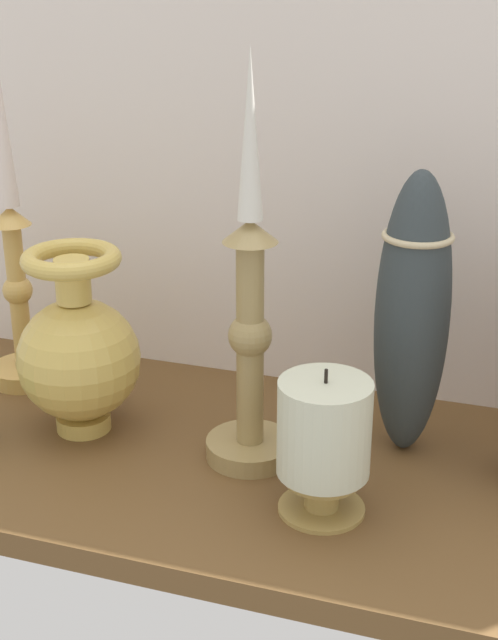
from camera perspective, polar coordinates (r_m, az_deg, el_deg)
ground_plane at (r=86.61cm, az=1.15°, el=-9.50°), size 100.00×36.00×2.40cm
back_wall at (r=92.42cm, az=4.81°, el=14.75°), size 120.00×2.00×65.00cm
candlestick_tall_left at (r=80.19cm, az=-0.03°, el=-0.83°), size 8.36×8.36×37.74cm
candlestick_tall_center at (r=99.07cm, az=-14.65°, el=3.72°), size 7.80×7.80×39.81cm
brass_vase_bulbous at (r=88.94cm, az=-10.79°, el=-2.01°), size 12.08×12.08×18.80cm
pillar_candle_front at (r=75.49cm, az=4.77°, el=-7.55°), size 7.87×7.87×13.34cm
tall_ceramic_vase at (r=83.31cm, az=10.32°, el=0.31°), size 6.85×6.85×27.26cm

